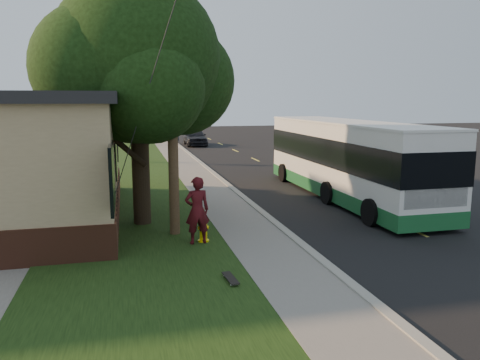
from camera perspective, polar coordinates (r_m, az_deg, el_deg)
name	(u,v)px	position (r m, az deg, el deg)	size (l,w,h in m)	color
ground	(290,237)	(14.11, 6.08, -6.95)	(120.00, 120.00, 0.00)	black
road	(297,178)	(24.62, 6.93, 0.22)	(8.00, 80.00, 0.01)	black
curb	(222,180)	(23.51, -2.22, -0.03)	(0.25, 80.00, 0.12)	gray
sidewalk	(202,181)	(23.33, -4.63, -0.18)	(2.00, 80.00, 0.08)	slate
grass_verge	(130,185)	(23.05, -13.25, -0.55)	(5.00, 80.00, 0.07)	black
fire_hydrant	(203,229)	(13.36, -4.50, -5.96)	(0.32, 0.32, 0.74)	yellow
utility_pole	(171,79)	(13.77, -8.39, 12.10)	(2.86, 3.21, 9.07)	#473321
leafy_tree	(138,63)	(15.39, -12.36, 13.71)	(6.30, 6.00, 7.80)	black
bare_tree_near	(143,130)	(30.78, -11.74, 6.00)	(1.38, 1.21, 4.31)	black
bare_tree_far	(143,123)	(42.78, -11.70, 6.79)	(1.38, 1.21, 4.03)	black
traffic_signal	(177,109)	(46.99, -7.64, 8.56)	(0.18, 0.22, 5.50)	#2D2D30
transit_bus	(346,157)	(19.82, 12.85, 2.70)	(2.72, 11.79, 3.19)	silver
skateboarder	(197,210)	(13.04, -5.24, -3.70)	(0.69, 0.45, 1.90)	#450D12
skateboard_main	(231,278)	(10.62, -1.16, -11.89)	(0.25, 0.80, 0.07)	black
dumpster	(11,180)	(21.85, -26.16, 0.00)	(1.85, 1.64, 1.37)	#13321C
distant_car	(195,137)	(42.47, -5.50, 5.25)	(1.81, 4.51, 1.54)	black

